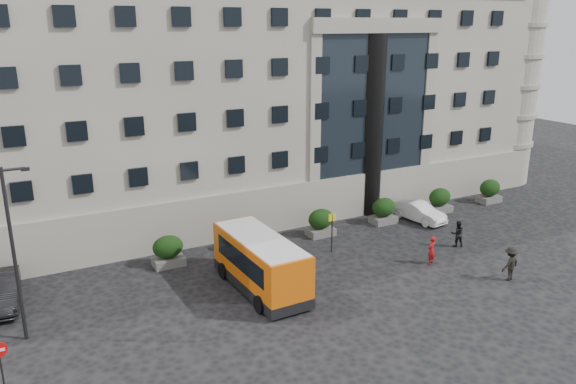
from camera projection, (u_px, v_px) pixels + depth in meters
name	position (u px, v px, depth m)	size (l,w,h in m)	color
ground	(292.00, 307.00, 28.17)	(120.00, 120.00, 0.00)	black
civic_building	(230.00, 81.00, 46.86)	(44.00, 24.00, 18.00)	gray
entrance_column	(371.00, 127.00, 40.38)	(1.80, 1.80, 13.00)	black
hedge_a	(168.00, 251.00, 32.70)	(1.80, 1.26, 1.84)	#545451
hedge_b	(250.00, 236.00, 35.04)	(1.80, 1.26, 1.84)	#545451
hedge_c	(321.00, 222.00, 37.37)	(1.80, 1.26, 1.84)	#545451
hedge_d	(384.00, 211.00, 39.70)	(1.80, 1.26, 1.84)	#545451
hedge_e	(440.00, 200.00, 42.03)	(1.80, 1.26, 1.84)	#545451
hedge_f	(490.00, 191.00, 44.37)	(1.80, 1.26, 1.84)	#545451
street_lamp	(15.00, 249.00, 24.09)	(1.16, 0.18, 8.00)	#262628
bus_stop_sign	(332.00, 226.00, 34.37)	(0.50, 0.08, 2.52)	#262628
no_entry_sign	(0.00, 358.00, 20.98)	(0.64, 0.16, 2.32)	#262628
minibus	(260.00, 261.00, 29.56)	(2.83, 7.11, 2.94)	#D8590A
red_truck	(6.00, 219.00, 36.16)	(3.73, 6.03, 3.02)	maroon
parked_car_b	(0.00, 291.00, 28.10)	(1.66, 4.76, 1.57)	black
white_taxi	(419.00, 212.00, 40.22)	(1.45, 4.16, 1.37)	silver
pedestrian_a	(431.00, 250.00, 32.98)	(0.62, 0.41, 1.70)	#A21011
pedestrian_b	(457.00, 234.00, 35.57)	(0.83, 0.64, 1.70)	black
pedestrian_c	(510.00, 264.00, 30.85)	(1.25, 0.72, 1.94)	black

